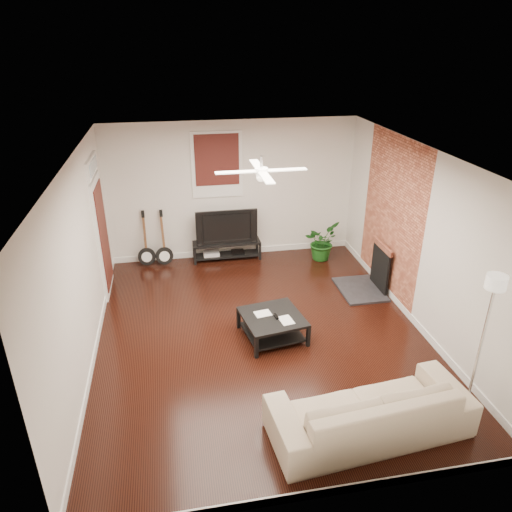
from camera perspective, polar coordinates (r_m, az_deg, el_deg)
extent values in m
cube|color=black|center=(7.59, 0.55, -9.16)|extent=(5.00, 6.00, 0.01)
cube|color=white|center=(6.43, 0.66, 11.89)|extent=(5.00, 6.00, 0.01)
cube|color=silver|center=(9.66, -2.82, 7.82)|extent=(5.00, 0.01, 2.80)
cube|color=silver|center=(4.43, 8.29, -15.67)|extent=(5.00, 0.01, 2.80)
cube|color=silver|center=(6.91, -20.21, -1.11)|extent=(0.01, 6.00, 2.80)
cube|color=silver|center=(7.73, 19.12, 1.86)|extent=(0.01, 6.00, 2.80)
cube|color=brown|center=(8.54, 15.94, 4.49)|extent=(0.02, 2.20, 2.80)
cube|color=black|center=(8.79, 13.53, -1.33)|extent=(0.80, 1.10, 0.92)
cube|color=#3C1010|center=(9.45, -4.70, 10.83)|extent=(1.00, 0.06, 1.30)
cube|color=white|center=(8.69, -18.08, 3.49)|extent=(0.08, 1.00, 2.50)
cube|color=black|center=(9.87, -3.52, 0.68)|extent=(1.38, 0.37, 0.39)
imported|color=black|center=(9.67, -3.62, 3.71)|extent=(1.24, 0.16, 0.71)
cube|color=black|center=(7.40, 1.97, -8.42)|extent=(1.02, 1.02, 0.37)
imported|color=tan|center=(5.92, 13.52, -17.36)|extent=(2.42, 1.14, 0.68)
imported|color=#185017|center=(9.89, 7.83, 1.76)|extent=(0.91, 0.92, 0.78)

